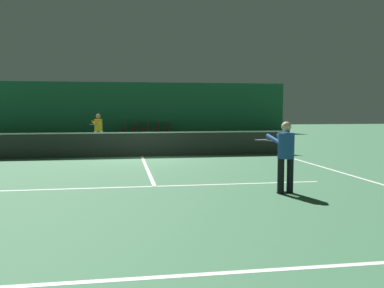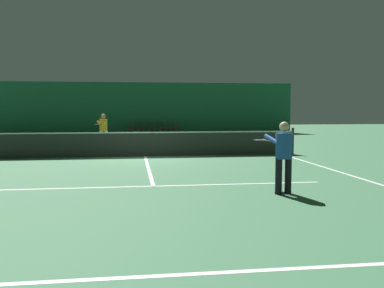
{
  "view_description": "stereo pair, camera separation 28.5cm",
  "coord_description": "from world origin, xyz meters",
  "px_view_note": "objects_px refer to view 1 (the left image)",
  "views": [
    {
      "loc": [
        -0.77,
        -16.46,
        1.86
      ],
      "look_at": [
        1.1,
        -5.19,
        0.9
      ],
      "focal_mm": 40.0,
      "sensor_mm": 36.0,
      "label": 1
    },
    {
      "loc": [
        -0.49,
        -16.5,
        1.86
      ],
      "look_at": [
        1.1,
        -5.19,
        0.9
      ],
      "focal_mm": 40.0,
      "sensor_mm": 36.0,
      "label": 2
    }
  ],
  "objects_px": {
    "tennis_net": "(142,143)",
    "courtside_chair_1": "(135,127)",
    "player_near": "(285,152)",
    "player_far": "(98,128)",
    "courtside_chair_3": "(157,127)",
    "courtside_chair_4": "(168,127)",
    "courtside_chair_2": "(146,127)",
    "courtside_chair_0": "(124,128)"
  },
  "relations": [
    {
      "from": "tennis_net",
      "to": "courtside_chair_1",
      "type": "xyz_separation_m",
      "value": [
        0.22,
        14.33,
        -0.03
      ]
    },
    {
      "from": "player_far",
      "to": "courtside_chair_1",
      "type": "xyz_separation_m",
      "value": [
        2.07,
        10.17,
        -0.44
      ]
    },
    {
      "from": "courtside_chair_3",
      "to": "courtside_chair_4",
      "type": "distance_m",
      "value": 0.78
    },
    {
      "from": "courtside_chair_1",
      "to": "courtside_chair_3",
      "type": "relative_size",
      "value": 1.0
    },
    {
      "from": "courtside_chair_2",
      "to": "courtside_chair_3",
      "type": "relative_size",
      "value": 1.0
    },
    {
      "from": "courtside_chair_2",
      "to": "courtside_chair_3",
      "type": "xyz_separation_m",
      "value": [
        0.78,
        0.0,
        0.0
      ]
    },
    {
      "from": "courtside_chair_1",
      "to": "courtside_chair_3",
      "type": "height_order",
      "value": "same"
    },
    {
      "from": "player_near",
      "to": "player_far",
      "type": "relative_size",
      "value": 0.99
    },
    {
      "from": "courtside_chair_0",
      "to": "courtside_chair_1",
      "type": "distance_m",
      "value": 0.78
    },
    {
      "from": "player_far",
      "to": "courtside_chair_0",
      "type": "xyz_separation_m",
      "value": [
        1.28,
        10.17,
        -0.44
      ]
    },
    {
      "from": "tennis_net",
      "to": "courtside_chair_3",
      "type": "bearing_deg",
      "value": 82.91
    },
    {
      "from": "courtside_chair_2",
      "to": "player_near",
      "type": "bearing_deg",
      "value": 4.54
    },
    {
      "from": "player_near",
      "to": "courtside_chair_4",
      "type": "distance_m",
      "value": 21.98
    },
    {
      "from": "tennis_net",
      "to": "player_near",
      "type": "bearing_deg",
      "value": -70.25
    },
    {
      "from": "tennis_net",
      "to": "player_far",
      "type": "bearing_deg",
      "value": 113.87
    },
    {
      "from": "player_near",
      "to": "courtside_chair_0",
      "type": "distance_m",
      "value": 22.23
    },
    {
      "from": "courtside_chair_3",
      "to": "courtside_chair_2",
      "type": "bearing_deg",
      "value": -90.0
    },
    {
      "from": "courtside_chair_0",
      "to": "courtside_chair_2",
      "type": "height_order",
      "value": "same"
    },
    {
      "from": "tennis_net",
      "to": "courtside_chair_3",
      "type": "relative_size",
      "value": 14.29
    },
    {
      "from": "courtside_chair_0",
      "to": "courtside_chair_4",
      "type": "bearing_deg",
      "value": 90.0
    },
    {
      "from": "player_near",
      "to": "player_far",
      "type": "distance_m",
      "value": 12.67
    },
    {
      "from": "player_far",
      "to": "courtside_chair_1",
      "type": "bearing_deg",
      "value": 179.22
    },
    {
      "from": "player_far",
      "to": "courtside_chair_4",
      "type": "height_order",
      "value": "player_far"
    },
    {
      "from": "player_far",
      "to": "courtside_chair_1",
      "type": "height_order",
      "value": "player_far"
    },
    {
      "from": "courtside_chair_1",
      "to": "courtside_chair_3",
      "type": "xyz_separation_m",
      "value": [
        1.56,
        0.0,
        0.0
      ]
    },
    {
      "from": "player_near",
      "to": "courtside_chair_3",
      "type": "distance_m",
      "value": 22.0
    },
    {
      "from": "tennis_net",
      "to": "player_far",
      "type": "height_order",
      "value": "player_far"
    },
    {
      "from": "courtside_chair_0",
      "to": "courtside_chair_4",
      "type": "height_order",
      "value": "same"
    },
    {
      "from": "player_far",
      "to": "courtside_chair_0",
      "type": "height_order",
      "value": "player_far"
    },
    {
      "from": "tennis_net",
      "to": "courtside_chair_1",
      "type": "distance_m",
      "value": 14.34
    },
    {
      "from": "player_near",
      "to": "courtside_chair_1",
      "type": "bearing_deg",
      "value": -7.86
    },
    {
      "from": "courtside_chair_2",
      "to": "tennis_net",
      "type": "bearing_deg",
      "value": -4.0
    },
    {
      "from": "tennis_net",
      "to": "player_far",
      "type": "distance_m",
      "value": 4.58
    },
    {
      "from": "courtside_chair_0",
      "to": "courtside_chair_2",
      "type": "bearing_deg",
      "value": 90.0
    },
    {
      "from": "player_near",
      "to": "player_far",
      "type": "height_order",
      "value": "player_far"
    },
    {
      "from": "player_far",
      "to": "courtside_chair_0",
      "type": "distance_m",
      "value": 10.26
    },
    {
      "from": "player_far",
      "to": "courtside_chair_2",
      "type": "distance_m",
      "value": 10.57
    },
    {
      "from": "courtside_chair_0",
      "to": "tennis_net",
      "type": "bearing_deg",
      "value": 2.24
    },
    {
      "from": "player_near",
      "to": "courtside_chair_1",
      "type": "relative_size",
      "value": 1.87
    },
    {
      "from": "tennis_net",
      "to": "player_far",
      "type": "relative_size",
      "value": 7.54
    },
    {
      "from": "courtside_chair_2",
      "to": "courtside_chair_3",
      "type": "distance_m",
      "value": 0.78
    },
    {
      "from": "courtside_chair_0",
      "to": "courtside_chair_2",
      "type": "distance_m",
      "value": 1.56
    }
  ]
}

